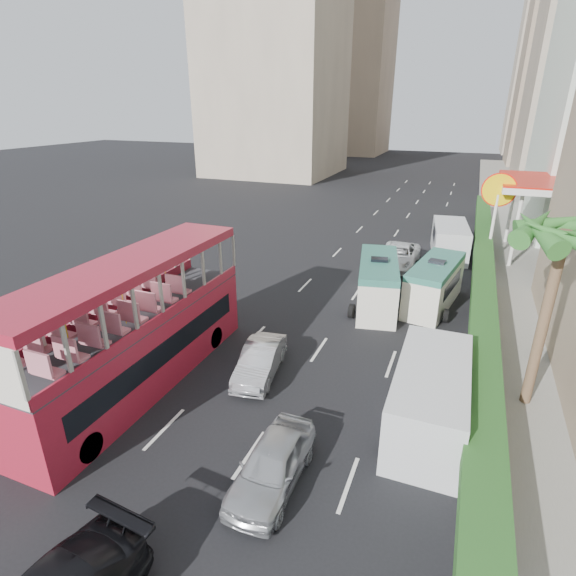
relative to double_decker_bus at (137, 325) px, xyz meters
The scene contains 16 objects.
ground_plane 6.51m from the double_decker_bus, ahead, with size 200.00×200.00×0.00m, color black.
double_decker_bus is the anchor object (origin of this frame).
car_silver_lane_a 5.23m from the double_decker_bus, 29.13° to the left, with size 1.35×3.88×1.28m, color #AEB0B5.
car_silver_lane_b 7.70m from the double_decker_bus, 22.27° to the right, with size 1.60×3.99×1.36m, color #AEB0B5.
van_asset 19.16m from the double_decker_bus, 68.30° to the left, with size 2.40×5.20×1.44m, color silver.
minibus_near 12.81m from the double_decker_bus, 56.79° to the left, with size 1.94×5.81×2.58m, color silver.
minibus_far 15.42m from the double_decker_bus, 50.33° to the left, with size 1.85×5.54×2.45m, color silver.
panel_van_near 10.79m from the double_decker_bus, ahead, with size 2.28×5.71×2.28m, color silver.
panel_van_far 23.71m from the double_decker_bus, 64.92° to the left, with size 2.25×5.62×2.25m, color silver.
sidewalk 29.26m from the double_decker_bus, 59.04° to the left, with size 6.00×120.00×0.18m, color #99968C.
kerb_wall 18.66m from the double_decker_bus, 48.93° to the left, with size 0.30×44.00×1.00m, color silver.
hedge 18.60m from the double_decker_bus, 48.93° to the left, with size 1.10×44.00×0.70m, color #2D6626.
palm_tree 14.39m from the double_decker_bus, 16.16° to the left, with size 0.36×0.36×6.40m, color brown.
shell_station 28.02m from the double_decker_bus, 55.18° to the left, with size 6.50×8.00×5.50m, color silver.
tower_far_b 107.94m from the double_decker_bus, 77.53° to the left, with size 14.00×14.00×40.00m, color #B5A48E.
tower_left_b 93.68m from the double_decker_bus, 100.08° to the left, with size 16.00×16.00×46.00m, color tan.
Camera 1 is at (4.84, -11.78, 10.21)m, focal length 28.00 mm.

